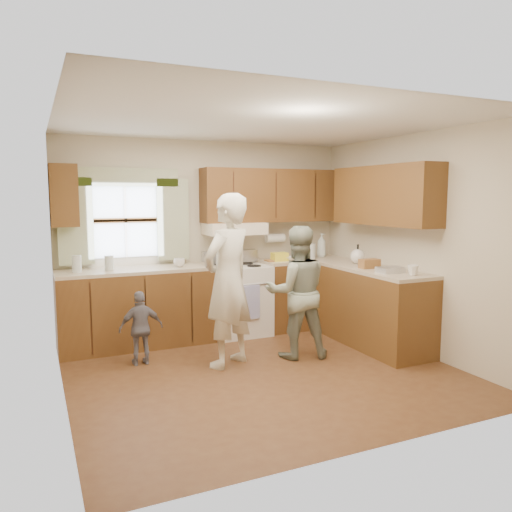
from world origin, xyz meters
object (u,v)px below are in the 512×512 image
woman_right (297,292)px  woman_left (228,281)px  child (141,328)px  stove (237,299)px

woman_right → woman_left: bearing=11.3°
child → woman_left: bearing=154.2°
woman_right → child: bearing=-0.5°
stove → child: bearing=-153.8°
woman_left → child: bearing=-55.5°
stove → woman_left: 1.29m
stove → child: (-1.39, -0.68, -0.07)m
stove → woman_right: bearing=-77.4°
woman_left → child: 1.06m
child → woman_right: bearing=164.4°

